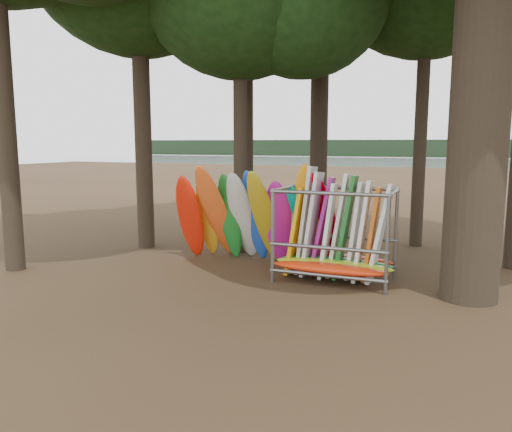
% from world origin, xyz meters
% --- Properties ---
extents(ground, '(120.00, 120.00, 0.00)m').
position_xyz_m(ground, '(0.00, 0.00, 0.00)').
color(ground, '#47331E').
rests_on(ground, ground).
extents(lake, '(160.00, 160.00, 0.00)m').
position_xyz_m(lake, '(0.00, 60.00, 0.00)').
color(lake, gray).
rests_on(lake, ground).
extents(far_shore, '(160.00, 4.00, 4.00)m').
position_xyz_m(far_shore, '(0.00, 110.00, 2.00)').
color(far_shore, black).
rests_on(far_shore, ground).
extents(kayak_row, '(4.71, 2.19, 2.94)m').
position_xyz_m(kayak_row, '(-0.98, 1.93, 1.28)').
color(kayak_row, red).
rests_on(kayak_row, ground).
extents(storage_rack, '(2.90, 1.64, 2.78)m').
position_xyz_m(storage_rack, '(1.47, 1.07, 1.06)').
color(storage_rack, slate).
rests_on(storage_rack, ground).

